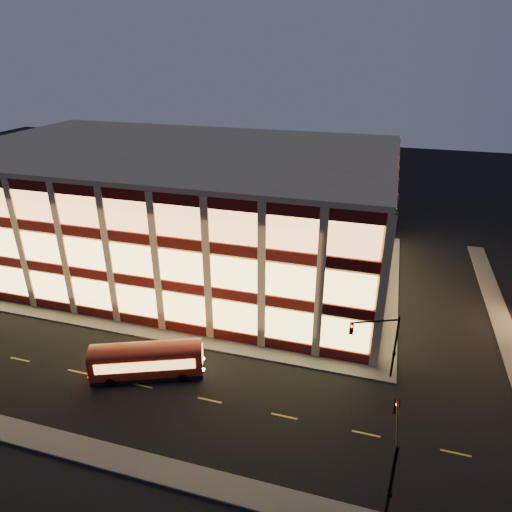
% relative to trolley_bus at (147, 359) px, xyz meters
% --- Properties ---
extents(ground, '(200.00, 200.00, 0.00)m').
position_rel_trolley_bus_xyz_m(ground, '(-3.98, 4.68, -1.71)').
color(ground, black).
rests_on(ground, ground).
extents(sidewalk_office_south, '(54.00, 2.00, 0.15)m').
position_rel_trolley_bus_xyz_m(sidewalk_office_south, '(-6.98, 5.68, -1.63)').
color(sidewalk_office_south, '#514F4C').
rests_on(sidewalk_office_south, ground).
extents(sidewalk_office_east, '(2.00, 30.00, 0.15)m').
position_rel_trolley_bus_xyz_m(sidewalk_office_east, '(19.02, 21.68, -1.63)').
color(sidewalk_office_east, '#514F4C').
rests_on(sidewalk_office_east, ground).
extents(sidewalk_tower_west, '(2.00, 30.00, 0.15)m').
position_rel_trolley_bus_xyz_m(sidewalk_tower_west, '(30.02, 21.68, -1.63)').
color(sidewalk_tower_west, '#514F4C').
rests_on(sidewalk_tower_west, ground).
extents(sidewalk_near, '(100.00, 2.00, 0.15)m').
position_rel_trolley_bus_xyz_m(sidewalk_near, '(-3.98, -8.32, -1.63)').
color(sidewalk_near, '#514F4C').
rests_on(sidewalk_near, ground).
extents(office_building, '(50.45, 30.45, 14.50)m').
position_rel_trolley_bus_xyz_m(office_building, '(-6.90, 21.59, 5.54)').
color(office_building, tan).
rests_on(office_building, ground).
extents(traffic_signal_far, '(3.79, 1.87, 6.00)m').
position_rel_trolley_bus_xyz_m(traffic_signal_far, '(18.23, 4.91, 2.40)').
color(traffic_signal_far, black).
rests_on(traffic_signal_far, ground).
extents(traffic_signal_near, '(0.32, 4.45, 6.00)m').
position_rel_trolley_bus_xyz_m(traffic_signal_near, '(19.52, -6.35, 2.42)').
color(traffic_signal_near, black).
rests_on(traffic_signal_near, ground).
extents(trolley_bus, '(9.29, 5.57, 3.08)m').
position_rel_trolley_bus_xyz_m(trolley_bus, '(0.00, 0.00, 0.00)').
color(trolley_bus, maroon).
rests_on(trolley_bus, ground).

